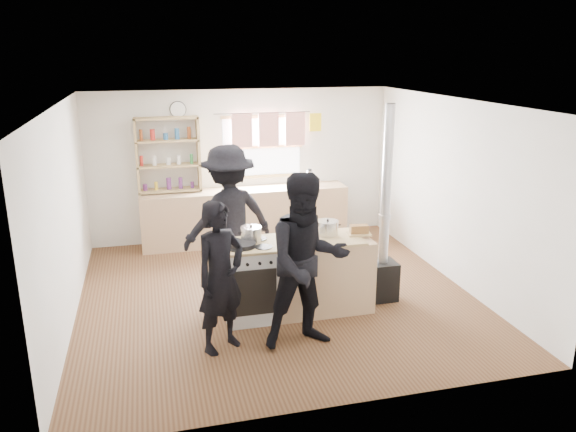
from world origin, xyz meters
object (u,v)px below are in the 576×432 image
Objects in this scene: roast_tray at (298,238)px; person_near_right at (307,262)px; person_near_left at (220,277)px; person_far at (229,218)px; cooking_island at (297,276)px; skillet_greens at (243,245)px; stockpot_counter at (328,228)px; flue_heater at (383,251)px; bread_board at (359,230)px; thermos at (310,178)px; stockpot_stove at (251,234)px.

person_near_right is (-0.10, -0.74, -0.02)m from roast_tray.
person_far reaches higher than person_near_left.
person_far is (-0.57, 1.78, 0.01)m from person_near_right.
cooking_island is 1.30m from person_far.
stockpot_counter is at bearing 9.43° from skillet_greens.
roast_tray is 0.75m from person_near_right.
flue_heater reaches higher than roast_tray.
person_far reaches higher than skillet_greens.
person_near_left is at bearing -148.70° from roast_tray.
cooking_island is 6.41× the size of bread_board.
bread_board reaches higher than cooking_island.
roast_tray is (-0.97, -2.81, -0.06)m from thermos.
stockpot_stove is at bearing 51.99° from skillet_greens.
flue_heater is (1.83, 0.18, -0.31)m from skillet_greens.
stockpot_counter reaches higher than cooking_island.
person_far is at bearing 124.19° from cooking_island.
stockpot_counter is 0.39m from bread_board.
stockpot_stove is 0.10× the size of flue_heater.
stockpot_stove is 0.91m from person_far.
stockpot_counter is (0.41, 0.10, 0.55)m from cooking_island.
stockpot_counter is 0.14× the size of person_near_right.
cooking_island is at bearing 106.69° from person_far.
cooking_island is 0.51m from roast_tray.
roast_tray is at bearing -160.95° from stockpot_counter.
stockpot_stove is 0.90m from person_near_left.
person_near_right is at bearing -63.81° from stockpot_stove.
bread_board reaches higher than roast_tray.
stockpot_counter is 1.40m from person_far.
skillet_greens is 1.31× the size of stockpot_stove.
skillet_greens is 0.17× the size of person_near_right.
bread_board is (-0.18, -2.75, -0.05)m from thermos.
person_near_left is at bearing -152.03° from stockpot_counter.
thermos is at bearing 86.34° from bread_board.
thermos is 0.75× the size of roast_tray.
stockpot_counter is 1.03m from person_near_right.
stockpot_stove reaches higher than roast_tray.
person_near_right is at bearing -106.75° from thermos.
roast_tray is at bearing -175.49° from bread_board.
bread_board is at bearing -11.58° from person_near_left.
stockpot_stove is (-0.53, 0.14, 0.05)m from roast_tray.
thermos reaches higher than cooking_island.
stockpot_counter is (-0.56, -2.67, -0.01)m from thermos.
flue_heater is at bearing -0.02° from stockpot_counter.
skillet_greens is at bearing 72.43° from person_far.
thermos is at bearing 94.19° from flue_heater.
flue_heater is at bearing -85.81° from thermos.
person_near_left reaches higher than stockpot_counter.
person_near_left is (-2.17, -0.75, 0.17)m from flue_heater.
skillet_greens is at bearing -173.48° from cooking_island.
person_near_right is (-0.52, -0.89, -0.06)m from stockpot_counter.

